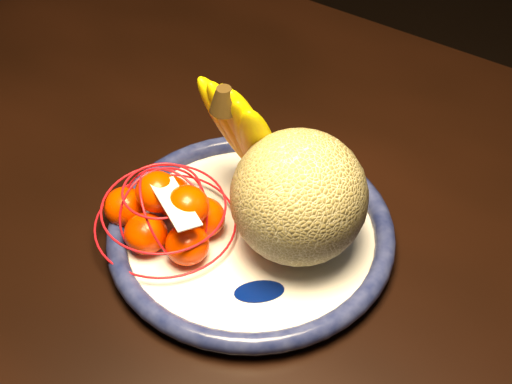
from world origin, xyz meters
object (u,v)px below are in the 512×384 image
Objects in this scene: fruit_bowl at (251,234)px; dining_table at (287,258)px; cantaloupe at (299,197)px; mandarin_bag at (167,213)px; banana_bunch at (249,132)px.

dining_table is at bearing 75.66° from fruit_bowl.
dining_table is 9.86× the size of cantaloupe.
mandarin_bag is (-0.09, -0.11, 0.12)m from dining_table.
dining_table is 7.66× the size of mandarin_bag.
cantaloupe reaches higher than mandarin_bag.
mandarin_bag reaches higher than fruit_bowl.
mandarin_bag is at bearing -131.84° from dining_table.
banana_bunch is 0.98× the size of mandarin_bag.
banana_bunch is 0.13m from mandarin_bag.
cantaloupe is 0.79× the size of banana_bunch.
banana_bunch reaches higher than fruit_bowl.
banana_bunch is (-0.09, 0.04, 0.02)m from cantaloupe.
dining_table is at bearing 130.78° from cantaloupe.
mandarin_bag is at bearing -152.38° from cantaloupe.
fruit_bowl is (-0.01, -0.06, 0.09)m from dining_table.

